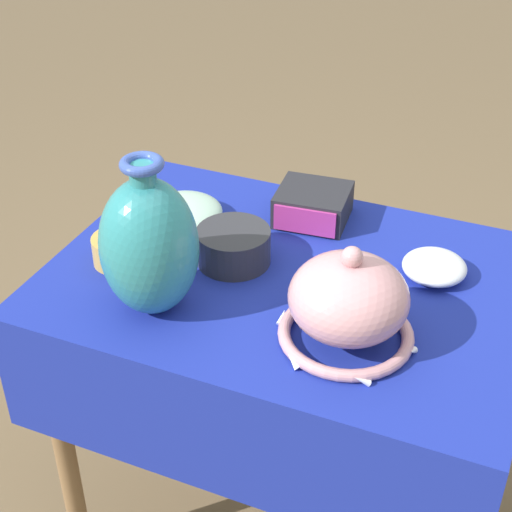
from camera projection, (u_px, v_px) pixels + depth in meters
display_table at (286, 319)px, 1.54m from camera, size 0.91×0.66×0.73m
vase_tall_bulbous at (149, 245)px, 1.34m from camera, size 0.17×0.17×0.30m
vase_dome_bell at (348, 304)px, 1.30m from camera, size 0.25×0.23×0.19m
mosaic_tile_box at (313, 205)px, 1.65m from camera, size 0.16×0.15×0.07m
bowl_shallow_celadon at (183, 212)px, 1.65m from camera, size 0.17×0.17×0.05m
pot_squat_charcoal at (234, 246)px, 1.52m from camera, size 0.14×0.14×0.07m
pot_squat_ochre at (118, 250)px, 1.52m from camera, size 0.10×0.10×0.06m
bowl_shallow_porcelain at (434, 267)px, 1.48m from camera, size 0.12×0.12×0.05m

